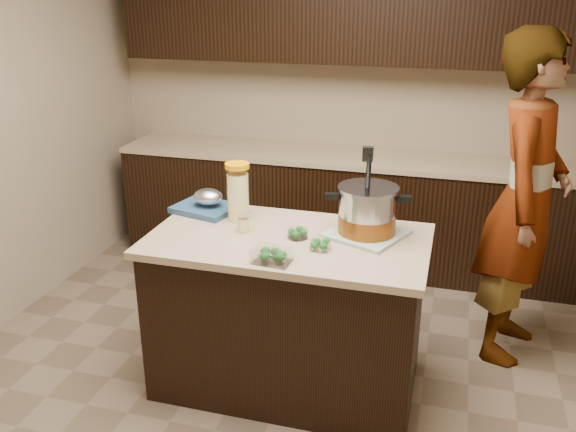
% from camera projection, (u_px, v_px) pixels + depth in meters
% --- Properties ---
extents(ground_plane, '(4.00, 4.00, 0.00)m').
position_uv_depth(ground_plane, '(288.00, 381.00, 3.51)').
color(ground_plane, brown).
rests_on(ground_plane, ground).
extents(room_shell, '(4.04, 4.04, 2.72)m').
position_uv_depth(room_shell, '(288.00, 79.00, 2.89)').
color(room_shell, tan).
rests_on(room_shell, ground).
extents(back_cabinets, '(3.60, 0.63, 2.33)m').
position_uv_depth(back_cabinets, '(349.00, 148.00, 4.73)').
color(back_cabinets, black).
rests_on(back_cabinets, ground).
extents(island, '(1.46, 0.81, 0.90)m').
position_uv_depth(island, '(288.00, 312.00, 3.34)').
color(island, black).
rests_on(island, ground).
extents(dish_towel, '(0.47, 0.47, 0.02)m').
position_uv_depth(dish_towel, '(366.00, 233.00, 3.20)').
color(dish_towel, '#578261').
rests_on(dish_towel, island).
extents(stock_pot, '(0.44, 0.37, 0.45)m').
position_uv_depth(stock_pot, '(367.00, 213.00, 3.16)').
color(stock_pot, '#B7B7BC').
rests_on(stock_pot, dish_towel).
extents(lemonade_pitcher, '(0.16, 0.16, 0.32)m').
position_uv_depth(lemonade_pitcher, '(238.00, 194.00, 3.36)').
color(lemonade_pitcher, '#EBE08F').
rests_on(lemonade_pitcher, island).
extents(mason_jar, '(0.09, 0.09, 0.11)m').
position_uv_depth(mason_jar, '(243.00, 223.00, 3.24)').
color(mason_jar, '#EBE08F').
rests_on(mason_jar, island).
extents(broccoli_tub_left, '(0.14, 0.14, 0.05)m').
position_uv_depth(broccoli_tub_left, '(298.00, 234.00, 3.17)').
color(broccoli_tub_left, silver).
rests_on(broccoli_tub_left, island).
extents(broccoli_tub_right, '(0.14, 0.14, 0.05)m').
position_uv_depth(broccoli_tub_right, '(320.00, 245.00, 3.03)').
color(broccoli_tub_right, silver).
rests_on(broccoli_tub_right, island).
extents(broccoli_tub_rect, '(0.19, 0.15, 0.07)m').
position_uv_depth(broccoli_tub_rect, '(272.00, 256.00, 2.89)').
color(broccoli_tub_rect, silver).
rests_on(broccoli_tub_rect, island).
extents(blue_tray, '(0.39, 0.34, 0.13)m').
position_uv_depth(blue_tray, '(206.00, 204.00, 3.53)').
color(blue_tray, navy).
rests_on(blue_tray, island).
extents(person, '(0.62, 0.80, 1.94)m').
position_uv_depth(person, '(525.00, 201.00, 3.50)').
color(person, gray).
rests_on(person, ground).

